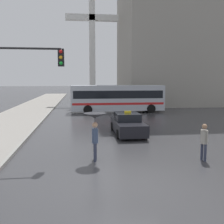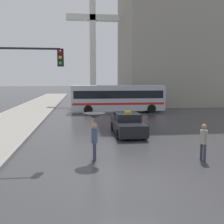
{
  "view_description": "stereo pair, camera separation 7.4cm",
  "coord_description": "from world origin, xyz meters",
  "px_view_note": "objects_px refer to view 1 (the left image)",
  "views": [
    {
      "loc": [
        -1.88,
        -8.97,
        3.67
      ],
      "look_at": [
        0.41,
        9.35,
        1.4
      ],
      "focal_mm": 42.0,
      "sensor_mm": 36.0,
      "label": 1
    },
    {
      "loc": [
        -1.81,
        -8.98,
        3.67
      ],
      "look_at": [
        0.41,
        9.35,
        1.4
      ],
      "focal_mm": 42.0,
      "sensor_mm": 36.0,
      "label": 2
    }
  ],
  "objects_px": {
    "taxi": "(128,124)",
    "traffic_light": "(20,78)",
    "city_bus": "(117,97)",
    "pedestrian_man": "(204,139)",
    "pedestrian_with_umbrella": "(95,123)",
    "monument_cross": "(92,36)"
  },
  "relations": [
    {
      "from": "pedestrian_with_umbrella",
      "to": "pedestrian_man",
      "type": "relative_size",
      "value": 1.29
    },
    {
      "from": "city_bus",
      "to": "pedestrian_with_umbrella",
      "type": "height_order",
      "value": "city_bus"
    },
    {
      "from": "pedestrian_man",
      "to": "monument_cross",
      "type": "relative_size",
      "value": 0.09
    },
    {
      "from": "pedestrian_with_umbrella",
      "to": "pedestrian_man",
      "type": "height_order",
      "value": "pedestrian_with_umbrella"
    },
    {
      "from": "taxi",
      "to": "pedestrian_with_umbrella",
      "type": "height_order",
      "value": "pedestrian_with_umbrella"
    },
    {
      "from": "taxi",
      "to": "city_bus",
      "type": "height_order",
      "value": "city_bus"
    },
    {
      "from": "taxi",
      "to": "traffic_light",
      "type": "bearing_deg",
      "value": 39.19
    },
    {
      "from": "city_bus",
      "to": "pedestrian_man",
      "type": "relative_size",
      "value": 6.12
    },
    {
      "from": "pedestrian_with_umbrella",
      "to": "pedestrian_man",
      "type": "bearing_deg",
      "value": -85.88
    },
    {
      "from": "pedestrian_man",
      "to": "traffic_light",
      "type": "height_order",
      "value": "traffic_light"
    },
    {
      "from": "traffic_light",
      "to": "monument_cross",
      "type": "bearing_deg",
      "value": 80.6
    },
    {
      "from": "taxi",
      "to": "pedestrian_with_umbrella",
      "type": "xyz_separation_m",
      "value": [
        -2.57,
        -5.8,
        1.1
      ]
    },
    {
      "from": "taxi",
      "to": "traffic_light",
      "type": "xyz_separation_m",
      "value": [
        -5.93,
        -4.84,
        3.1
      ]
    },
    {
      "from": "taxi",
      "to": "traffic_light",
      "type": "height_order",
      "value": "traffic_light"
    },
    {
      "from": "taxi",
      "to": "monument_cross",
      "type": "relative_size",
      "value": 0.26
    },
    {
      "from": "pedestrian_man",
      "to": "traffic_light",
      "type": "bearing_deg",
      "value": -114.82
    },
    {
      "from": "city_bus",
      "to": "pedestrian_with_umbrella",
      "type": "xyz_separation_m",
      "value": [
        -3.6,
        -17.81,
        0.07
      ]
    },
    {
      "from": "city_bus",
      "to": "traffic_light",
      "type": "xyz_separation_m",
      "value": [
        -6.97,
        -16.85,
        2.06
      ]
    },
    {
      "from": "traffic_light",
      "to": "monument_cross",
      "type": "height_order",
      "value": "monument_cross"
    },
    {
      "from": "city_bus",
      "to": "traffic_light",
      "type": "relative_size",
      "value": 1.93
    },
    {
      "from": "pedestrian_man",
      "to": "traffic_light",
      "type": "distance_m",
      "value": 8.85
    },
    {
      "from": "taxi",
      "to": "traffic_light",
      "type": "relative_size",
      "value": 0.86
    }
  ]
}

